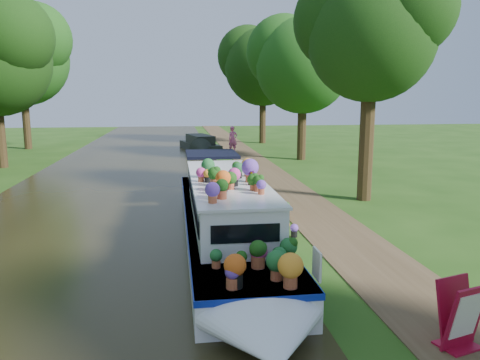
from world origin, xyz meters
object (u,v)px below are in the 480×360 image
second_boat (200,144)px  pedestrian_pink (233,140)px  plant_boat (227,216)px  sandwich_board (460,318)px

second_boat → pedestrian_pink: bearing=-53.8°
plant_boat → sandwich_board: 6.67m
pedestrian_pink → plant_boat: bearing=-117.2°
sandwich_board → pedestrian_pink: pedestrian_pink is taller
sandwich_board → pedestrian_pink: 26.73m
second_boat → pedestrian_pink: pedestrian_pink is taller
second_boat → pedestrian_pink: size_ratio=3.34×
pedestrian_pink → second_boat: bearing=120.4°
second_boat → sandwich_board: size_ratio=5.74×
plant_boat → second_boat: size_ratio=2.10×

